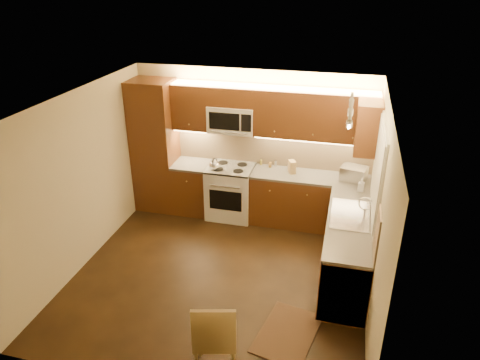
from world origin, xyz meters
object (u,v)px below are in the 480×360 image
(kettle, at_px, (214,164))
(soap_bottle, at_px, (361,185))
(toaster_oven, at_px, (354,174))
(stove, at_px, (231,191))
(dining_chair, at_px, (215,335))
(sink, at_px, (351,210))
(microwave, at_px, (232,119))
(knife_block, at_px, (292,167))

(kettle, height_order, soap_bottle, kettle)
(kettle, distance_m, soap_bottle, 2.36)
(toaster_oven, bearing_deg, stove, -164.76)
(kettle, relative_size, dining_chair, 0.21)
(stove, bearing_deg, dining_chair, -77.48)
(toaster_oven, bearing_deg, soap_bottle, -56.52)
(stove, bearing_deg, sink, -29.36)
(kettle, bearing_deg, sink, -4.39)
(soap_bottle, height_order, dining_chair, soap_bottle)
(sink, height_order, dining_chair, sink)
(sink, distance_m, dining_chair, 2.55)
(stove, relative_size, soap_bottle, 4.61)
(sink, distance_m, kettle, 2.43)
(sink, bearing_deg, soap_bottle, 80.84)
(microwave, relative_size, soap_bottle, 3.81)
(toaster_oven, height_order, knife_block, toaster_oven)
(sink, xyz_separation_m, dining_chair, (-1.27, -2.16, -0.48))
(soap_bottle, bearing_deg, microwave, 175.01)
(stove, distance_m, knife_block, 1.16)
(stove, xyz_separation_m, kettle, (-0.23, -0.16, 0.56))
(soap_bottle, distance_m, dining_chair, 3.30)
(microwave, xyz_separation_m, knife_block, (1.03, -0.07, -0.71))
(microwave, bearing_deg, sink, -32.21)
(kettle, distance_m, knife_block, 1.28)
(soap_bottle, relative_size, dining_chair, 0.20)
(sink, relative_size, toaster_oven, 2.24)
(knife_block, distance_m, dining_chair, 3.40)
(soap_bottle, bearing_deg, knife_block, 167.43)
(knife_block, xyz_separation_m, soap_bottle, (1.10, -0.40, -0.01))
(toaster_oven, distance_m, dining_chair, 3.58)
(kettle, relative_size, knife_block, 0.98)
(sink, bearing_deg, dining_chair, -120.53)
(toaster_oven, height_order, soap_bottle, toaster_oven)
(toaster_oven, relative_size, soap_bottle, 1.93)
(sink, height_order, soap_bottle, soap_bottle)
(kettle, height_order, dining_chair, kettle)
(microwave, xyz_separation_m, kettle, (-0.23, -0.30, -0.70))
(stove, relative_size, toaster_oven, 2.40)
(knife_block, height_order, dining_chair, knife_block)
(sink, relative_size, dining_chair, 0.86)
(microwave, relative_size, knife_block, 3.61)
(stove, bearing_deg, soap_bottle, -8.95)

